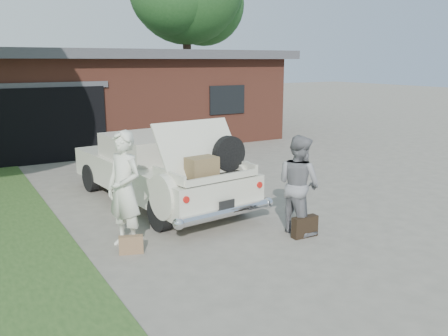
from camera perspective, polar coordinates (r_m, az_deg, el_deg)
ground at (r=8.17m, az=2.17°, el=-8.36°), size 90.00×90.00×0.00m
house at (r=18.63m, az=-14.77°, el=8.46°), size 12.80×7.80×3.30m
sedan at (r=10.08m, az=-7.91°, el=-0.07°), size 2.38×5.08×1.87m
woman_left at (r=7.67m, az=-11.91°, el=-2.60°), size 0.68×0.81×1.89m
woman_right at (r=8.29m, az=8.97°, el=-1.93°), size 0.77×0.92×1.72m
suitcase_left at (r=7.61m, az=-11.11°, el=-9.05°), size 0.39×0.24×0.29m
suitcase_right at (r=8.25m, az=9.69°, el=-6.97°), size 0.47×0.16×0.36m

